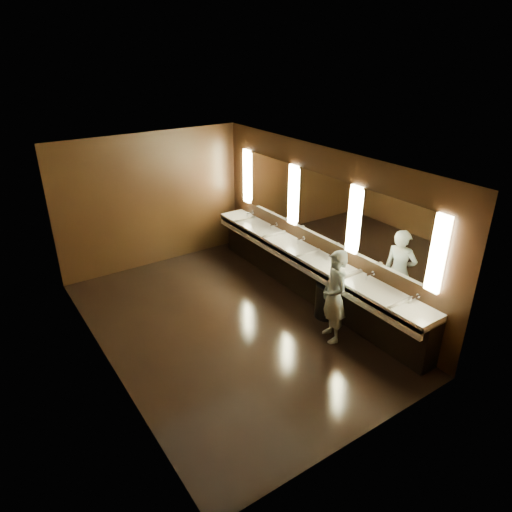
{
  "coord_description": "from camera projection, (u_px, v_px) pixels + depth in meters",
  "views": [
    {
      "loc": [
        -3.28,
        -5.69,
        4.4
      ],
      "look_at": [
        0.58,
        0.0,
        1.15
      ],
      "focal_mm": 32.0,
      "sensor_mm": 36.0,
      "label": 1
    }
  ],
  "objects": [
    {
      "name": "wall_left",
      "position": [
        99.0,
        285.0,
        6.18
      ],
      "size": [
        0.02,
        6.0,
        2.8
      ],
      "primitive_type": "cube",
      "color": "black",
      "rests_on": "floor"
    },
    {
      "name": "mirror_band",
      "position": [
        322.0,
        207.0,
        8.05
      ],
      "size": [
        0.06,
        5.03,
        1.15
      ],
      "color": "#FEF8B7",
      "rests_on": "wall_right"
    },
    {
      "name": "trash_bin",
      "position": [
        327.0,
        301.0,
        7.92
      ],
      "size": [
        0.49,
        0.49,
        0.63
      ],
      "primitive_type": "cylinder",
      "rotation": [
        0.0,
        0.0,
        0.24
      ],
      "color": "black",
      "rests_on": "floor"
    },
    {
      "name": "sink_counter",
      "position": [
        310.0,
        272.0,
        8.49
      ],
      "size": [
        0.55,
        5.4,
        1.01
      ],
      "color": "black",
      "rests_on": "floor"
    },
    {
      "name": "wall_back",
      "position": [
        152.0,
        201.0,
        9.44
      ],
      "size": [
        4.0,
        0.02,
        2.8
      ],
      "primitive_type": "cube",
      "color": "black",
      "rests_on": "floor"
    },
    {
      "name": "ceiling",
      "position": [
        223.0,
        163.0,
        6.6
      ],
      "size": [
        4.0,
        6.0,
        0.02
      ],
      "primitive_type": "cube",
      "color": "#2D2D2B",
      "rests_on": "wall_back"
    },
    {
      "name": "person",
      "position": [
        334.0,
        297.0,
        7.14
      ],
      "size": [
        0.53,
        0.65,
        1.55
      ],
      "primitive_type": "imported",
      "rotation": [
        0.0,
        0.0,
        -1.9
      ],
      "color": "#93C3DC",
      "rests_on": "floor"
    },
    {
      "name": "wall_right",
      "position": [
        321.0,
        225.0,
        8.21
      ],
      "size": [
        0.02,
        6.0,
        2.8
      ],
      "primitive_type": "cube",
      "color": "black",
      "rests_on": "floor"
    },
    {
      "name": "floor",
      "position": [
        228.0,
        325.0,
        7.8
      ],
      "size": [
        6.0,
        6.0,
        0.0
      ],
      "primitive_type": "plane",
      "color": "black",
      "rests_on": "ground"
    },
    {
      "name": "wall_front",
      "position": [
        367.0,
        346.0,
        4.95
      ],
      "size": [
        4.0,
        0.02,
        2.8
      ],
      "primitive_type": "cube",
      "color": "black",
      "rests_on": "floor"
    }
  ]
}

